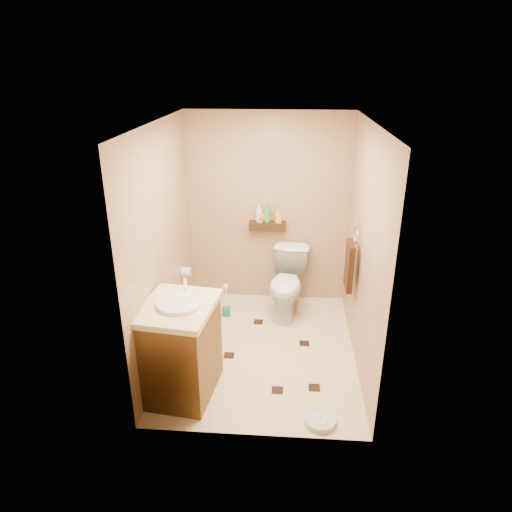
{
  "coord_description": "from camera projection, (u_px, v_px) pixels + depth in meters",
  "views": [
    {
      "loc": [
        0.25,
        -4.19,
        2.89
      ],
      "look_at": [
        -0.08,
        0.25,
        1.0
      ],
      "focal_mm": 32.0,
      "sensor_mm": 36.0,
      "label": 1
    }
  ],
  "objects": [
    {
      "name": "bottle_c",
      "position": [
        262.0,
        216.0,
        5.62
      ],
      "size": [
        0.13,
        0.13,
        0.15
      ],
      "primitive_type": "imported",
      "rotation": [
        0.0,
        0.0,
        4.83
      ],
      "color": "red",
      "rests_on": "wall_shelf"
    },
    {
      "name": "wall_back",
      "position": [
        268.0,
        210.0,
        5.67
      ],
      "size": [
        2.0,
        0.04,
        2.4
      ],
      "primitive_type": "cube",
      "color": "#A37B5D",
      "rests_on": "ground"
    },
    {
      "name": "floor_accents",
      "position": [
        264.0,
        352.0,
        4.94
      ],
      "size": [
        1.25,
        1.34,
        0.01
      ],
      "color": "black",
      "rests_on": "ground"
    },
    {
      "name": "bathroom_scale",
      "position": [
        320.0,
        421.0,
        3.96
      ],
      "size": [
        0.33,
        0.33,
        0.05
      ],
      "rotation": [
        0.0,
        0.0,
        -0.26
      ],
      "color": "silver",
      "rests_on": "ground"
    },
    {
      "name": "vanity",
      "position": [
        181.0,
        348.0,
        4.18
      ],
      "size": [
        0.72,
        0.83,
        1.07
      ],
      "rotation": [
        0.0,
        0.0,
        -0.13
      ],
      "color": "brown",
      "rests_on": "ground"
    },
    {
      "name": "bottle_e",
      "position": [
        278.0,
        216.0,
        5.61
      ],
      "size": [
        0.09,
        0.09,
        0.16
      ],
      "primitive_type": "imported",
      "rotation": [
        0.0,
        0.0,
        0.37
      ],
      "color": "#E8BE4D",
      "rests_on": "wall_shelf"
    },
    {
      "name": "ground",
      "position": [
        261.0,
        349.0,
        4.99
      ],
      "size": [
        2.5,
        2.5,
        0.0
      ],
      "primitive_type": "plane",
      "color": "beige",
      "rests_on": "ground"
    },
    {
      "name": "toilet",
      "position": [
        287.0,
        284.0,
        5.58
      ],
      "size": [
        0.55,
        0.84,
        0.8
      ],
      "primitive_type": "imported",
      "rotation": [
        0.0,
        0.0,
        -0.14
      ],
      "color": "white",
      "rests_on": "ground"
    },
    {
      "name": "wall_front",
      "position": [
        251.0,
        311.0,
        3.37
      ],
      "size": [
        2.0,
        0.04,
        2.4
      ],
      "primitive_type": "cube",
      "color": "#A37B5D",
      "rests_on": "ground"
    },
    {
      "name": "towel_ring",
      "position": [
        350.0,
        264.0,
        4.79
      ],
      "size": [
        0.12,
        0.3,
        0.76
      ],
      "color": "silver",
      "rests_on": "wall_right"
    },
    {
      "name": "toilet_paper",
      "position": [
        186.0,
        272.0,
        5.42
      ],
      "size": [
        0.12,
        0.11,
        0.12
      ],
      "color": "silver",
      "rests_on": "wall_left"
    },
    {
      "name": "toilet_brush",
      "position": [
        226.0,
        304.0,
        5.6
      ],
      "size": [
        0.1,
        0.1,
        0.44
      ],
      "color": "#1A6864",
      "rests_on": "ground"
    },
    {
      "name": "bottle_b",
      "position": [
        261.0,
        215.0,
        5.62
      ],
      "size": [
        0.11,
        0.11,
        0.18
      ],
      "primitive_type": "imported",
      "rotation": [
        0.0,
        0.0,
        4.03
      ],
      "color": "yellow",
      "rests_on": "wall_shelf"
    },
    {
      "name": "bottle_a",
      "position": [
        259.0,
        213.0,
        5.61
      ],
      "size": [
        0.11,
        0.11,
        0.23
      ],
      "primitive_type": "imported",
      "rotation": [
        0.0,
        0.0,
        4.39
      ],
      "color": "silver",
      "rests_on": "wall_shelf"
    },
    {
      "name": "wall_right",
      "position": [
        364.0,
        250.0,
        4.45
      ],
      "size": [
        0.04,
        2.5,
        2.4
      ],
      "primitive_type": "cube",
      "color": "#A37B5D",
      "rests_on": "ground"
    },
    {
      "name": "wall_left",
      "position": [
        163.0,
        245.0,
        4.59
      ],
      "size": [
        0.04,
        2.5,
        2.4
      ],
      "primitive_type": "cube",
      "color": "#A37B5D",
      "rests_on": "ground"
    },
    {
      "name": "ceiling",
      "position": [
        263.0,
        123.0,
        4.05
      ],
      "size": [
        2.0,
        2.5,
        0.02
      ],
      "primitive_type": "cube",
      "color": "white",
      "rests_on": "wall_back"
    },
    {
      "name": "bottle_d",
      "position": [
        267.0,
        213.0,
        5.6
      ],
      "size": [
        0.12,
        0.12,
        0.24
      ],
      "primitive_type": "imported",
      "rotation": [
        0.0,
        0.0,
        2.82
      ],
      "color": "green",
      "rests_on": "wall_shelf"
    },
    {
      "name": "wall_shelf",
      "position": [
        268.0,
        226.0,
        5.67
      ],
      "size": [
        0.46,
        0.14,
        0.1
      ],
      "primitive_type": "cube",
      "color": "#36210E",
      "rests_on": "wall_back"
    }
  ]
}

